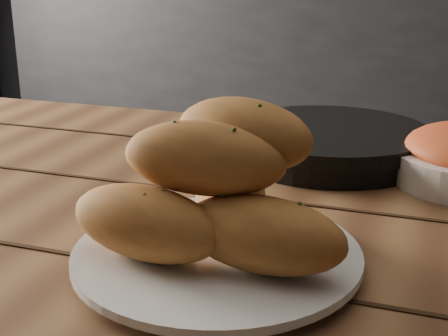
% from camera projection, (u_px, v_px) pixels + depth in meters
% --- Properties ---
extents(counter, '(2.80, 0.60, 0.90)m').
position_uv_depth(counter, '(299.00, 83.00, 3.03)').
color(counter, black).
rests_on(counter, ground).
extents(table, '(1.59, 0.96, 0.75)m').
position_uv_depth(table, '(235.00, 308.00, 0.68)').
color(table, brown).
rests_on(table, ground).
extents(plate, '(0.27, 0.27, 0.02)m').
position_uv_depth(plate, '(217.00, 257.00, 0.57)').
color(plate, white).
rests_on(plate, table).
extents(bread_rolls, '(0.26, 0.22, 0.14)m').
position_uv_depth(bread_rolls, '(216.00, 189.00, 0.56)').
color(bread_rolls, '#BF7635').
rests_on(bread_rolls, plate).
extents(skillet, '(0.41, 0.28, 0.05)m').
position_uv_depth(skillet, '(331.00, 142.00, 0.88)').
color(skillet, black).
rests_on(skillet, table).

